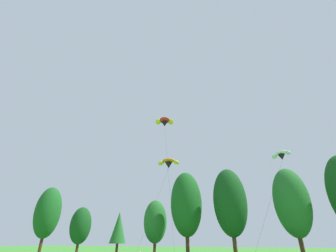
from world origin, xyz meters
The scene contains 10 objects.
treeline_tree_a centered at (-37.98, 41.27, 8.59)m, with size 5.63×5.63×14.18m.
treeline_tree_b centered at (-28.34, 41.43, 5.62)m, with size 4.31×4.31×9.28m.
treeline_tree_c centered at (-21.33, 45.18, 5.27)m, with size 3.45×3.45×8.42m.
treeline_tree_d centered at (-12.22, 43.85, 6.19)m, with size 4.56×4.56×10.22m.
treeline_tree_e centered at (-5.16, 42.11, 9.06)m, with size 5.84×5.84×14.96m.
treeline_tree_f centered at (2.99, 41.75, 8.94)m, with size 5.79×5.79×14.76m.
treeline_tree_g centered at (12.86, 42.18, 8.51)m, with size 5.59×5.59×14.05m.
parafoil_kite_high_orange centered at (-5.70, 33.78, 14.64)m, with size 3.88×9.22×13.91m.
parafoil_kite_mid_red_yellow centered at (-7.49, 36.38, 24.13)m, with size 7.65×13.12×23.55m.
parafoil_kite_far_white centered at (11.52, 31.25, 13.18)m, with size 6.38×8.82×12.27m.
Camera 1 is at (7.31, -1.99, 2.81)m, focal length 24.65 mm.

